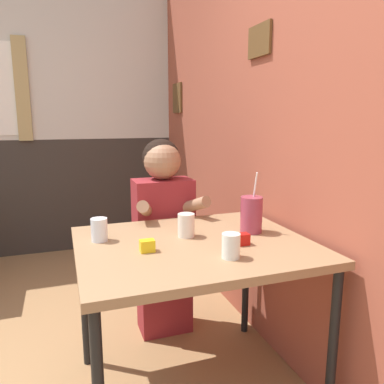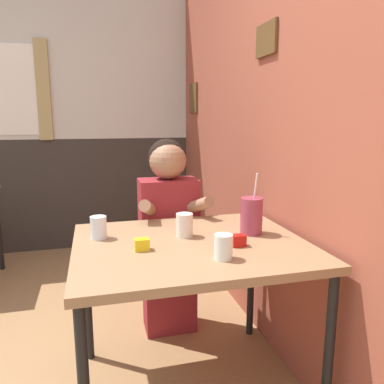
% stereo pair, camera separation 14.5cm
% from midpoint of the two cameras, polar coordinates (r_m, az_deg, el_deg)
% --- Properties ---
extents(brick_wall_right, '(0.08, 4.73, 2.70)m').
position_cam_midpoint_polar(brick_wall_right, '(2.65, 3.72, 12.36)').
color(brick_wall_right, '#9E4C38').
rests_on(brick_wall_right, ground_plane).
extents(back_wall, '(5.92, 0.09, 2.70)m').
position_cam_midpoint_polar(back_wall, '(3.86, -26.80, 10.88)').
color(back_wall, silver).
rests_on(back_wall, ground_plane).
extents(main_table, '(1.02, 0.85, 0.75)m').
position_cam_midpoint_polar(main_table, '(1.70, -2.16, -9.76)').
color(main_table, '#93704C').
rests_on(main_table, ground_plane).
extents(person_seated, '(0.42, 0.41, 1.18)m').
position_cam_midpoint_polar(person_seated, '(2.25, -6.25, -5.98)').
color(person_seated, maroon).
rests_on(person_seated, ground_plane).
extents(cocktail_pitcher, '(0.11, 0.11, 0.29)m').
position_cam_midpoint_polar(cocktail_pitcher, '(1.81, 6.77, -3.45)').
color(cocktail_pitcher, '#99384C').
rests_on(cocktail_pitcher, main_table).
extents(glass_near_pitcher, '(0.07, 0.07, 0.10)m').
position_cam_midpoint_polar(glass_near_pitcher, '(1.75, -16.29, -5.57)').
color(glass_near_pitcher, silver).
rests_on(glass_near_pitcher, main_table).
extents(glass_center, '(0.07, 0.07, 0.10)m').
position_cam_midpoint_polar(glass_center, '(1.48, 3.15, -8.22)').
color(glass_center, silver).
rests_on(glass_center, main_table).
extents(glass_far_side, '(0.08, 0.08, 0.11)m').
position_cam_midpoint_polar(glass_far_side, '(1.74, -3.30, -5.10)').
color(glass_far_side, silver).
rests_on(glass_far_side, main_table).
extents(condiment_ketchup, '(0.06, 0.04, 0.05)m').
position_cam_midpoint_polar(condiment_ketchup, '(1.64, 5.11, -7.21)').
color(condiment_ketchup, '#B7140F').
rests_on(condiment_ketchup, main_table).
extents(condiment_mustard, '(0.06, 0.04, 0.05)m').
position_cam_midpoint_polar(condiment_mustard, '(1.58, -9.50, -8.13)').
color(condiment_mustard, yellow).
rests_on(condiment_mustard, main_table).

